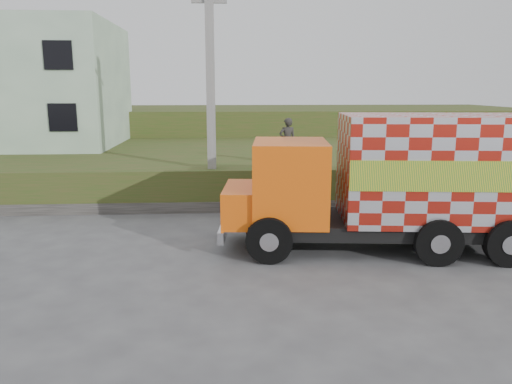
{
  "coord_description": "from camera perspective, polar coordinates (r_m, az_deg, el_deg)",
  "views": [
    {
      "loc": [
        -0.51,
        -13.2,
        4.33
      ],
      "look_at": [
        0.38,
        1.31,
        1.3
      ],
      "focal_mm": 35.0,
      "sensor_mm": 36.0,
      "label": 1
    }
  ],
  "objects": [
    {
      "name": "embankment",
      "position": [
        23.48,
        -2.24,
        2.99
      ],
      "size": [
        40.0,
        12.0,
        1.5
      ],
      "primitive_type": "cube",
      "color": "#304F1A",
      "rests_on": "ground"
    },
    {
      "name": "ground",
      "position": [
        13.9,
        -1.25,
        -6.38
      ],
      "size": [
        120.0,
        120.0,
        0.0
      ],
      "primitive_type": "plane",
      "color": "#474749",
      "rests_on": "ground"
    },
    {
      "name": "cow",
      "position": [
        13.73,
        -0.84,
        -3.88
      ],
      "size": [
        0.98,
        1.59,
        1.25
      ],
      "primitive_type": "imported",
      "rotation": [
        0.0,
        0.0,
        0.22
      ],
      "color": "#37200D",
      "rests_on": "ground"
    },
    {
      "name": "cargo_truck",
      "position": [
        13.85,
        15.44,
        1.16
      ],
      "size": [
        8.41,
        3.54,
        3.65
      ],
      "rotation": [
        0.0,
        0.0,
        -0.1
      ],
      "color": "black",
      "rests_on": "ground"
    },
    {
      "name": "utility_pole",
      "position": [
        17.81,
        -5.19,
        10.91
      ],
      "size": [
        1.2,
        0.3,
        8.0
      ],
      "color": "gray",
      "rests_on": "ground"
    },
    {
      "name": "embankment_far",
      "position": [
        35.32,
        -2.71,
        7.16
      ],
      "size": [
        40.0,
        12.0,
        3.0
      ],
      "primitive_type": "cube",
      "color": "#304F1A",
      "rests_on": "ground"
    },
    {
      "name": "retaining_strip",
      "position": [
        17.94,
        -8.19,
        -1.66
      ],
      "size": [
        16.0,
        0.5,
        0.4
      ],
      "primitive_type": "cube",
      "color": "#595651",
      "rests_on": "ground"
    },
    {
      "name": "pedestrian",
      "position": [
        19.02,
        3.61,
        5.84
      ],
      "size": [
        0.68,
        0.49,
        1.75
      ],
      "primitive_type": "imported",
      "rotation": [
        0.0,
        0.0,
        3.27
      ],
      "color": "#33302D",
      "rests_on": "embankment"
    },
    {
      "name": "building",
      "position": [
        28.22,
        -25.85,
        10.97
      ],
      "size": [
        10.0,
        8.0,
        6.0
      ],
      "primitive_type": "cube",
      "color": "silver",
      "rests_on": "embankment"
    }
  ]
}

